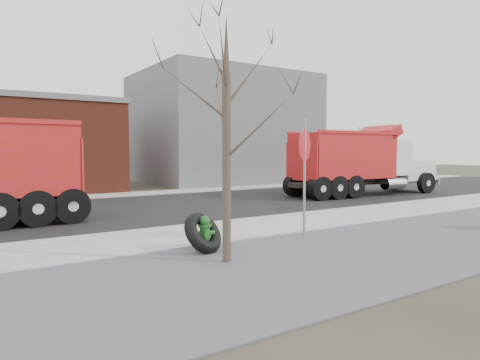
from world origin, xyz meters
TOP-DOWN VIEW (x-y plane):
  - ground at (0.00, 0.00)m, footprint 120.00×120.00m
  - gravel_verge at (0.00, -3.50)m, footprint 60.00×5.00m
  - sidewalk at (0.00, 0.25)m, footprint 60.00×2.50m
  - curb at (0.00, 1.55)m, footprint 60.00×0.15m
  - road at (0.00, 6.30)m, footprint 60.00×9.40m
  - far_sidewalk at (0.00, 12.00)m, footprint 60.00×2.00m
  - building_grey at (9.00, 18.00)m, footprint 12.00×10.00m
  - bare_tree at (-3.20, -2.60)m, footprint 3.20×3.20m
  - fire_hydrant at (-3.11, -1.47)m, footprint 0.49×0.48m
  - truck_tire at (-3.19, -1.53)m, footprint 1.30×1.18m
  - stop_sign at (-0.33, -1.81)m, footprint 0.77×0.45m
  - dump_truck_red_a at (9.78, 5.22)m, footprint 9.17×3.15m

SIDE VIEW (x-z plane):
  - ground at x=0.00m, z-range 0.00..0.00m
  - road at x=0.00m, z-range 0.00..0.02m
  - gravel_verge at x=0.00m, z-range 0.00..0.03m
  - sidewalk at x=0.00m, z-range 0.00..0.06m
  - far_sidewalk at x=0.00m, z-range 0.00..0.06m
  - curb at x=0.00m, z-range 0.00..0.11m
  - fire_hydrant at x=-3.11m, z-range -0.04..0.83m
  - truck_tire at x=-3.19m, z-range -0.05..0.98m
  - dump_truck_red_a at x=9.78m, z-range 0.03..3.69m
  - stop_sign at x=-0.33m, z-range 0.55..3.74m
  - bare_tree at x=-3.20m, z-range 0.70..5.90m
  - building_grey at x=9.00m, z-range 0.00..8.00m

